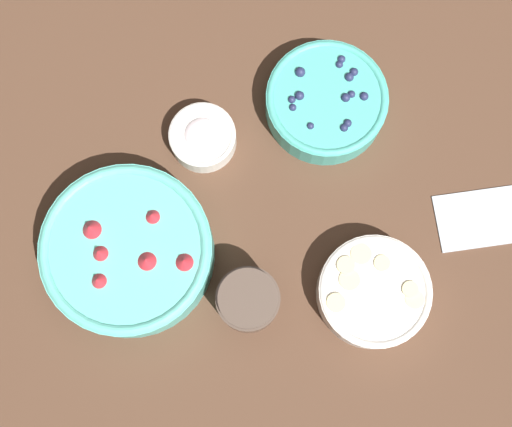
% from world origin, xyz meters
% --- Properties ---
extents(ground_plane, '(4.00, 4.00, 0.00)m').
position_xyz_m(ground_plane, '(0.00, 0.00, 0.00)').
color(ground_plane, '#4C3323').
extents(bowl_strawberries, '(0.25, 0.25, 0.09)m').
position_xyz_m(bowl_strawberries, '(-0.25, -0.04, 0.04)').
color(bowl_strawberries, '#56B7A8').
rests_on(bowl_strawberries, ground_plane).
extents(bowl_blueberries, '(0.19, 0.19, 0.06)m').
position_xyz_m(bowl_blueberries, '(0.11, 0.09, 0.03)').
color(bowl_blueberries, '#47AD9E').
rests_on(bowl_blueberries, ground_plane).
extents(bowl_bananas, '(0.17, 0.17, 0.06)m').
position_xyz_m(bowl_bananas, '(0.07, -0.22, 0.03)').
color(bowl_bananas, silver).
rests_on(bowl_bananas, ground_plane).
extents(bowl_cream, '(0.10, 0.10, 0.05)m').
position_xyz_m(bowl_cream, '(-0.09, 0.10, 0.03)').
color(bowl_cream, silver).
rests_on(bowl_cream, ground_plane).
extents(jar_chocolate, '(0.09, 0.09, 0.09)m').
position_xyz_m(jar_chocolate, '(-0.11, -0.17, 0.04)').
color(jar_chocolate, '#4C3D33').
rests_on(jar_chocolate, ground_plane).
extents(napkin, '(0.14, 0.11, 0.01)m').
position_xyz_m(napkin, '(0.27, -0.16, 0.00)').
color(napkin, '#B2BCC6').
rests_on(napkin, ground_plane).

